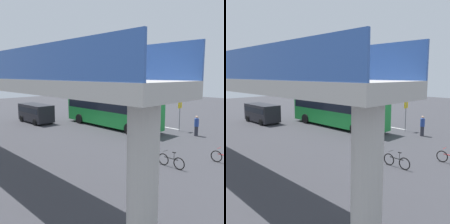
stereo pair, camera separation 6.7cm
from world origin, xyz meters
The scene contains 9 objects.
ground centered at (0.00, 0.00, 0.00)m, with size 80.00×80.00×0.00m, color #38383D.
city_bus centered at (0.82, 0.34, 1.88)m, with size 11.54×2.85×3.15m.
parked_van centered at (8.42, 4.75, 1.18)m, with size 4.80×2.17×2.05m.
bicycle_black centered at (-9.95, 5.90, 0.37)m, with size 1.77×0.44×0.96m.
pedestrian centered at (-7.31, -2.27, 0.89)m, with size 0.38×0.38×1.79m.
traffic_sign centered at (-5.23, -2.94, 1.89)m, with size 0.08×0.60×2.80m.
lane_dash_leftmost centered at (-4.00, -3.46, 0.00)m, with size 2.00×0.20×0.01m, color silver.
lane_dash_left centered at (0.00, -3.46, 0.00)m, with size 2.00×0.20×0.01m, color silver.
lane_dash_centre centered at (4.00, -3.46, 0.00)m, with size 2.00×0.20×0.01m, color silver.
Camera 1 is at (-17.56, 18.16, 5.38)m, focal length 40.26 mm.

